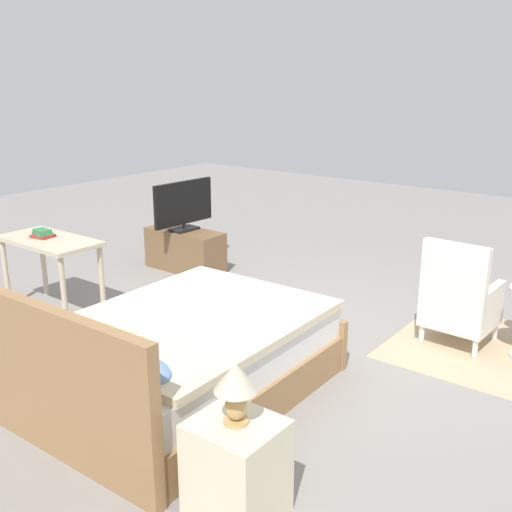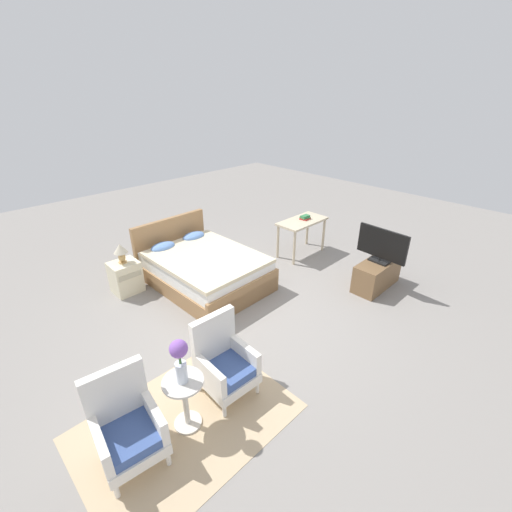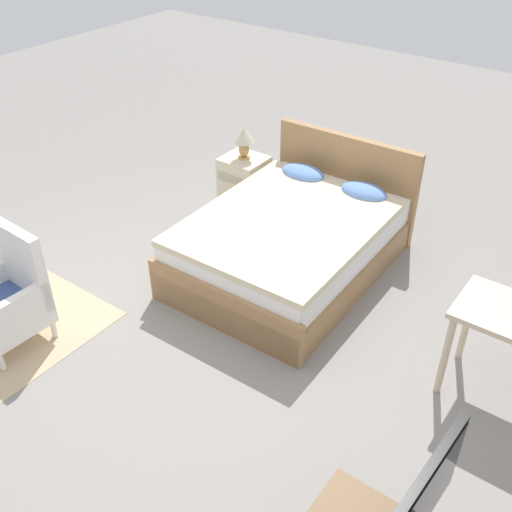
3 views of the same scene
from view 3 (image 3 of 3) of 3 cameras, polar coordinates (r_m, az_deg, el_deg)
The scene contains 5 objects.
ground_plane at distance 4.79m, azimuth -3.47°, elevation -7.72°, with size 16.00×16.00×0.00m, color gray.
bed at distance 5.36m, azimuth 3.59°, elevation 1.54°, with size 1.52×2.09×0.96m.
armchair_by_window_right at distance 4.92m, azimuth -22.49°, elevation -3.74°, with size 0.56×0.56×0.92m.
nightstand at distance 6.38m, azimuth -1.13°, elevation 7.14°, with size 0.44×0.41×0.54m.
table_lamp at distance 6.18m, azimuth -1.17°, elevation 11.12°, with size 0.22×0.22×0.33m.
Camera 3 is at (2.31, -2.67, 3.24)m, focal length 42.00 mm.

